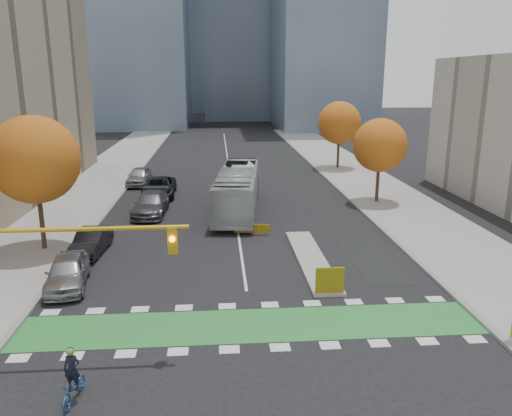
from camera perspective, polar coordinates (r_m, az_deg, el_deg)
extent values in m
plane|color=black|center=(20.71, -0.22, -15.20)|extent=(300.00, 300.00, 0.00)
cube|color=gray|center=(41.10, -21.56, -0.71)|extent=(7.00, 120.00, 0.15)
cube|color=gray|center=(41.96, 16.36, 0.04)|extent=(7.00, 120.00, 0.15)
cube|color=gray|center=(40.20, -16.79, -0.63)|extent=(0.30, 120.00, 0.16)
cube|color=gray|center=(40.85, 11.76, -0.06)|extent=(0.30, 120.00, 0.16)
cube|color=#2A8135|center=(22.02, -0.52, -13.24)|extent=(20.00, 3.00, 0.01)
cube|color=silver|center=(58.81, -3.13, 4.69)|extent=(0.15, 70.00, 0.01)
cube|color=black|center=(49.77, 5.83, 2.76)|extent=(2.50, 50.00, 0.01)
cube|color=gray|center=(29.27, 6.32, -5.83)|extent=(1.60, 10.00, 0.16)
cube|color=yellow|center=(24.65, 8.44, -8.17)|extent=(1.40, 0.12, 1.30)
cylinder|color=#332114|center=(32.66, -23.42, -0.11)|extent=(0.28, 0.28, 5.25)
sphere|color=#A75814|center=(32.08, -23.97, 5.07)|extent=(5.20, 5.20, 5.20)
cylinder|color=#332114|center=(42.82, 13.76, 3.53)|extent=(0.28, 0.28, 4.55)
sphere|color=#A75814|center=(42.40, 13.98, 6.98)|extent=(4.40, 4.40, 4.40)
cylinder|color=#332114|center=(58.10, 9.39, 6.83)|extent=(0.28, 0.28, 4.90)
sphere|color=#A75814|center=(57.79, 9.51, 9.58)|extent=(4.80, 4.80, 4.80)
cylinder|color=#BF9914|center=(18.88, -20.21, -2.31)|extent=(8.20, 0.16, 0.16)
cube|color=#BF9914|center=(18.39, -9.50, -3.66)|extent=(0.35, 0.28, 1.00)
sphere|color=orange|center=(18.19, -9.56, -3.54)|extent=(0.22, 0.22, 0.22)
imported|color=navy|center=(18.40, -20.07, -18.84)|extent=(0.80, 1.73, 0.88)
imported|color=black|center=(18.01, -20.29, -16.86)|extent=(0.59, 0.43, 1.49)
sphere|color=#597F2D|center=(17.70, -20.47, -15.15)|extent=(0.25, 0.25, 0.25)
imported|color=#ACB3B4|center=(38.96, -2.12, 2.07)|extent=(4.37, 12.85, 3.51)
imported|color=#949499|center=(27.11, -20.77, -6.82)|extent=(2.55, 4.96, 1.61)
imported|color=black|center=(31.67, -18.32, -3.65)|extent=(1.85, 4.54, 1.46)
imported|color=#525156|center=(39.23, -11.93, 0.47)|extent=(2.60, 5.90, 1.68)
imported|color=black|center=(45.12, -10.98, 2.36)|extent=(2.84, 5.96, 1.64)
imported|color=#99999E|center=(50.30, -13.20, 3.56)|extent=(2.28, 5.11, 1.71)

